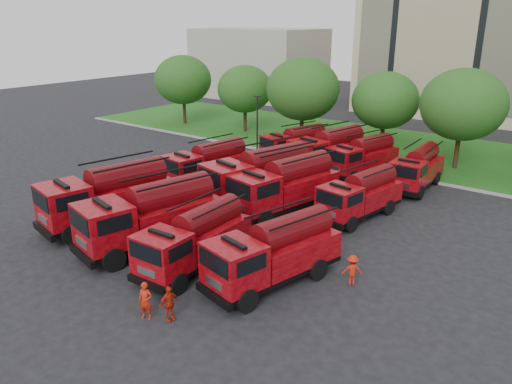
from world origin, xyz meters
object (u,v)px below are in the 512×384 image
fire_truck_9 (329,150)px  firefighter_4 (186,237)px  fire_truck_10 (363,156)px  fire_truck_11 (417,168)px  fire_truck_0 (109,196)px  fire_truck_4 (208,164)px  firefighter_2 (170,320)px  fire_truck_3 (274,252)px  fire_truck_6 (285,186)px  firefighter_0 (147,318)px  firefighter_3 (351,284)px  fire_truck_7 (361,195)px  firefighter_1 (95,262)px  fire_truck_5 (260,176)px  fire_truck_2 (195,239)px  fire_truck_1 (151,215)px  fire_truck_8 (296,144)px  firefighter_5 (361,219)px

fire_truck_9 → firefighter_4: 16.18m
fire_truck_10 → fire_truck_11: size_ratio=1.06×
fire_truck_9 → fire_truck_10: (2.63, 0.55, -0.20)m
fire_truck_0 → fire_truck_11: (11.94, 17.46, -0.35)m
fire_truck_4 → fire_truck_10: bearing=57.5°
firefighter_2 → fire_truck_3: bearing=-6.3°
fire_truck_6 → firefighter_0: 13.46m
fire_truck_4 → firefighter_3: bearing=-16.1°
fire_truck_7 → firefighter_2: bearing=-85.1°
fire_truck_4 → fire_truck_10: (7.79, 9.09, -0.09)m
fire_truck_0 → firefighter_1: bearing=-35.8°
fire_truck_5 → fire_truck_7: (6.42, 1.67, -0.38)m
fire_truck_3 → fire_truck_9: bearing=124.7°
fire_truck_11 → firefighter_2: 22.43m
fire_truck_2 → firefighter_0: (1.50, -4.48, -1.50)m
firefighter_4 → fire_truck_4: bearing=0.9°
fire_truck_4 → firefighter_1: fire_truck_4 is taller
fire_truck_7 → firefighter_2: size_ratio=4.27×
fire_truck_1 → fire_truck_11: (7.68, 18.00, -0.33)m
fire_truck_8 → fire_truck_11: 10.87m
fire_truck_1 → fire_truck_5: (0.54, 8.82, 0.05)m
fire_truck_4 → firefighter_1: bearing=-65.5°
fire_truck_7 → fire_truck_8: 13.11m
fire_truck_2 → fire_truck_11: (4.21, 18.31, -0.05)m
fire_truck_0 → firefighter_4: fire_truck_0 is taller
fire_truck_5 → firefighter_3: fire_truck_5 is taller
fire_truck_2 → fire_truck_3: 4.08m
fire_truck_11 → fire_truck_6: bearing=-119.4°
fire_truck_5 → firefighter_2: size_ratio=5.46×
fire_truck_11 → firefighter_5: size_ratio=3.48×
fire_truck_9 → fire_truck_8: bearing=179.6°
firefighter_3 → fire_truck_3: bearing=-2.5°
fire_truck_1 → fire_truck_10: size_ratio=1.20×
fire_truck_5 → firefighter_0: size_ratio=5.16×
fire_truck_7 → fire_truck_11: fire_truck_11 is taller
fire_truck_8 → fire_truck_9: size_ratio=0.87×
fire_truck_4 → fire_truck_7: size_ratio=1.08×
fire_truck_4 → fire_truck_7: 11.62m
fire_truck_6 → fire_truck_7: size_ratio=1.22×
firefighter_4 → firefighter_5: bearing=-72.1°
fire_truck_0 → fire_truck_10: bearing=79.1°
fire_truck_11 → firefighter_3: size_ratio=4.33×
fire_truck_3 → fire_truck_5: bearing=143.4°
fire_truck_5 → firefighter_2: fire_truck_5 is taller
fire_truck_5 → fire_truck_11: fire_truck_5 is taller
fire_truck_0 → fire_truck_1: (4.27, -0.53, -0.01)m
fire_truck_0 → fire_truck_8: size_ratio=1.23×
fire_truck_0 → fire_truck_2: fire_truck_0 is taller
fire_truck_2 → firefighter_3: fire_truck_2 is taller
fire_truck_6 → firefighter_5: bearing=35.2°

